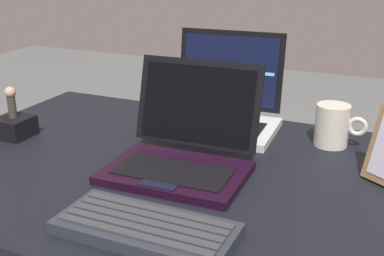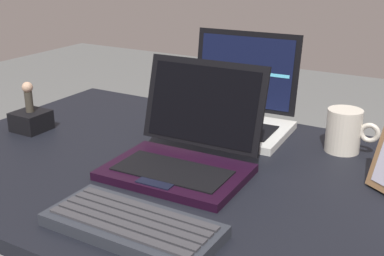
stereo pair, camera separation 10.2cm
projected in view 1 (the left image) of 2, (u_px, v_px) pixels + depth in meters
The scene contains 7 objects.
desk at pixel (197, 206), 1.12m from camera, with size 1.31×0.82×0.70m.
laptop_front at pixel (182, 150), 1.08m from camera, with size 0.30×0.27×0.22m.
laptop_rear at pixel (220, 109), 1.35m from camera, with size 0.33×0.27×0.25m.
external_keyboard at pixel (146, 228), 0.84m from camera, with size 0.31×0.14×0.03m.
figurine_stand at pixel (15, 127), 1.28m from camera, with size 0.08×0.08×0.05m, color black.
figurine at pixel (12, 100), 1.26m from camera, with size 0.03×0.03×0.08m.
coffee_mug at pixel (333, 125), 1.21m from camera, with size 0.12×0.08×0.10m.
Camera 1 is at (0.40, -0.91, 1.16)m, focal length 46.46 mm.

